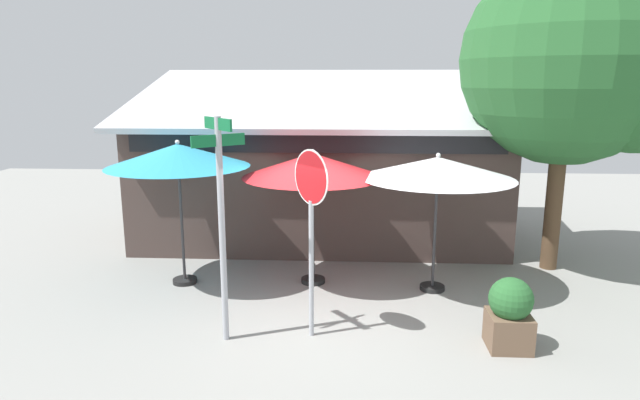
{
  "coord_description": "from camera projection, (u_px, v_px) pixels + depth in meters",
  "views": [
    {
      "loc": [
        0.44,
        -8.1,
        3.65
      ],
      "look_at": [
        -0.07,
        1.2,
        1.6
      ],
      "focal_mm": 30.54,
      "sensor_mm": 36.0,
      "label": 1
    }
  ],
  "objects": [
    {
      "name": "ground_plane",
      "position": [
        320.0,
        316.0,
        8.72
      ],
      "size": [
        28.0,
        28.0,
        0.1
      ],
      "primitive_type": "cube",
      "color": "gray"
    },
    {
      "name": "cafe_building",
      "position": [
        321.0,
        172.0,
        12.95
      ],
      "size": [
        8.53,
        4.79,
        3.93
      ],
      "color": "#473833",
      "rests_on": "ground"
    },
    {
      "name": "street_sign_post",
      "position": [
        221.0,
        210.0,
        7.45
      ],
      "size": [
        0.62,
        0.67,
        3.19
      ],
      "color": "#A8AAB2",
      "rests_on": "ground"
    },
    {
      "name": "stop_sign",
      "position": [
        311.0,
        208.0,
        7.57
      ],
      "size": [
        0.5,
        0.61,
        2.74
      ],
      "color": "#A8AAB2",
      "rests_on": "ground"
    },
    {
      "name": "patio_umbrella_teal_left",
      "position": [
        178.0,
        156.0,
        9.54
      ],
      "size": [
        2.52,
        2.52,
        2.64
      ],
      "color": "black",
      "rests_on": "ground"
    },
    {
      "name": "patio_umbrella_crimson_center",
      "position": [
        313.0,
        166.0,
        9.59
      ],
      "size": [
        2.52,
        2.52,
        2.47
      ],
      "color": "black",
      "rests_on": "ground"
    },
    {
      "name": "patio_umbrella_ivory_right",
      "position": [
        438.0,
        169.0,
        9.24
      ],
      "size": [
        2.63,
        2.63,
        2.46
      ],
      "color": "black",
      "rests_on": "ground"
    },
    {
      "name": "shade_tree",
      "position": [
        582.0,
        65.0,
        9.89
      ],
      "size": [
        4.29,
        3.89,
        5.97
      ],
      "color": "brown",
      "rests_on": "ground"
    },
    {
      "name": "sidewalk_planter",
      "position": [
        510.0,
        313.0,
        7.49
      ],
      "size": [
        0.6,
        0.6,
        1.02
      ],
      "color": "brown",
      "rests_on": "ground"
    }
  ]
}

